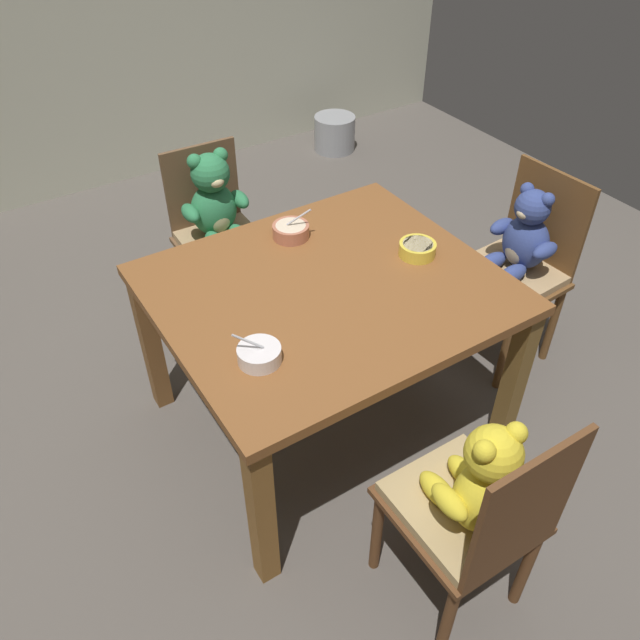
{
  "coord_description": "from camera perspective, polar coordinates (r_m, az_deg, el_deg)",
  "views": [
    {
      "loc": [
        -0.99,
        -1.51,
        2.07
      ],
      "look_at": [
        0.0,
        0.05,
        0.51
      ],
      "focal_mm": 35.84,
      "sensor_mm": 36.0,
      "label": 1
    }
  ],
  "objects": [
    {
      "name": "porridge_bowl_yellow_near_right",
      "position": [
        2.43,
        8.69,
        6.3
      ],
      "size": [
        0.14,
        0.14,
        0.05
      ],
      "color": "yellow",
      "rests_on": "dining_table"
    },
    {
      "name": "teddy_chair_near_right",
      "position": [
        2.86,
        17.43,
        5.79
      ],
      "size": [
        0.4,
        0.43,
        0.88
      ],
      "rotation": [
        0.0,
        0.0,
        3.2
      ],
      "color": "brown",
      "rests_on": "ground_plane"
    },
    {
      "name": "metal_pail",
      "position": [
        4.82,
        1.31,
        16.34
      ],
      "size": [
        0.29,
        0.29,
        0.25
      ],
      "primitive_type": "cylinder",
      "color": "#93969B",
      "rests_on": "ground_plane"
    },
    {
      "name": "porridge_bowl_white_near_left",
      "position": [
        1.96,
        -5.45,
        -3.05
      ],
      "size": [
        0.14,
        0.14,
        0.12
      ],
      "color": "silver",
      "rests_on": "dining_table"
    },
    {
      "name": "dining_table",
      "position": [
        2.32,
        0.66,
        1.3
      ],
      "size": [
        1.19,
        1.03,
        0.71
      ],
      "color": "brown",
      "rests_on": "ground_plane"
    },
    {
      "name": "ground_plane",
      "position": [
        2.76,
        0.56,
        -9.01
      ],
      "size": [
        5.2,
        5.2,
        0.04
      ],
      "color": "#564F49"
    },
    {
      "name": "teddy_chair_far_center",
      "position": [
        2.97,
        -9.23,
        9.09
      ],
      "size": [
        0.39,
        0.4,
        0.87
      ],
      "rotation": [
        0.0,
        0.0,
        -1.6
      ],
      "color": "brown",
      "rests_on": "ground_plane"
    },
    {
      "name": "porridge_bowl_terracotta_far_center",
      "position": [
        2.51,
        -2.62,
        7.97
      ],
      "size": [
        0.14,
        0.14,
        0.12
      ],
      "color": "#B96D52",
      "rests_on": "dining_table"
    },
    {
      "name": "teddy_chair_near_front",
      "position": [
        1.9,
        13.86,
        -15.14
      ],
      "size": [
        0.38,
        0.41,
        0.89
      ],
      "rotation": [
        0.0,
        0.0,
        1.57
      ],
      "color": "brown",
      "rests_on": "ground_plane"
    }
  ]
}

